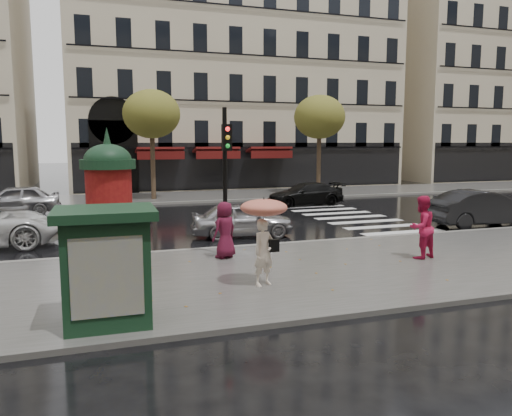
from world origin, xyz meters
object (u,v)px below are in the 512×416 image
object	(u,v)px
traffic_light	(226,167)
car_darkgrey	(482,208)
morris_column	(109,203)
newsstand	(107,265)
woman_umbrella	(264,227)
man_burgundy	(225,230)
car_far_silver	(13,200)
car_silver	(242,219)
woman_red	(421,227)
car_black	(305,194)

from	to	relation	value
traffic_light	car_darkgrey	distance (m)	12.20
morris_column	newsstand	bearing A→B (deg)	-93.35
woman_umbrella	man_burgundy	xyz separation A→B (m)	(-0.13, 3.10, -0.58)
newsstand	man_burgundy	bearing A→B (deg)	52.35
car_far_silver	car_silver	bearing A→B (deg)	39.45
woman_red	car_black	bearing A→B (deg)	-114.29
traffic_light	man_burgundy	bearing A→B (deg)	-111.22
car_darkgrey	car_far_silver	size ratio (longest dim) A/B	1.07
man_burgundy	car_far_silver	xyz separation A→B (m)	(-7.30, 12.53, -0.22)
woman_red	traffic_light	distance (m)	6.04
car_silver	car_darkgrey	xyz separation A→B (m)	(10.29, -0.98, 0.11)
woman_umbrella	woman_red	world-z (taller)	woman_umbrella
newsstand	car_far_silver	xyz separation A→B (m)	(-3.80, 17.07, -0.52)
woman_red	car_black	world-z (taller)	woman_red
man_burgundy	car_black	bearing A→B (deg)	-153.33
car_silver	car_black	distance (m)	9.93
woman_umbrella	traffic_light	bearing A→B (deg)	90.10
man_burgundy	car_darkgrey	xyz separation A→B (m)	(11.93, 2.67, -0.19)
woman_umbrella	car_silver	size ratio (longest dim) A/B	0.56
man_burgundy	newsstand	xyz separation A→B (m)	(-3.50, -4.53, 0.29)
traffic_light	car_far_silver	xyz separation A→B (m)	(-7.42, 12.21, -2.07)
car_black	car_far_silver	xyz separation A→B (m)	(-15.02, 1.04, 0.10)
traffic_light	newsstand	distance (m)	6.26
woman_red	traffic_light	size ratio (longest dim) A/B	0.42
traffic_light	car_black	size ratio (longest dim) A/B	1.01
traffic_light	car_black	distance (m)	13.68
car_darkgrey	man_burgundy	bearing A→B (deg)	106.24
woman_red	morris_column	bearing A→B (deg)	-23.64
newsstand	car_darkgrey	world-z (taller)	newsstand
traffic_light	car_darkgrey	bearing A→B (deg)	11.21
car_darkgrey	newsstand	bearing A→B (deg)	118.66
woman_umbrella	morris_column	world-z (taller)	morris_column
traffic_light	car_darkgrey	xyz separation A→B (m)	(11.80, 2.34, -2.04)
woman_red	car_silver	world-z (taller)	woman_red
man_burgundy	newsstand	world-z (taller)	newsstand
woman_umbrella	woman_red	size ratio (longest dim) A/B	1.16
woman_red	car_silver	xyz separation A→B (m)	(-3.82, 5.55, -0.40)
woman_red	car_silver	size ratio (longest dim) A/B	0.49
woman_red	man_burgundy	world-z (taller)	woman_red
woman_red	morris_column	size ratio (longest dim) A/B	0.49
morris_column	car_silver	world-z (taller)	morris_column
man_burgundy	morris_column	bearing A→B (deg)	-20.23
man_burgundy	car_silver	bearing A→B (deg)	-143.61
car_far_silver	woman_red	bearing A→B (deg)	35.77
morris_column	traffic_light	size ratio (longest dim) A/B	0.86
woman_red	newsstand	world-z (taller)	newsstand
woman_umbrella	morris_column	size ratio (longest dim) A/B	0.57
car_silver	traffic_light	bearing A→B (deg)	162.53
woman_umbrella	morris_column	distance (m)	4.28
woman_umbrella	morris_column	bearing A→B (deg)	142.91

